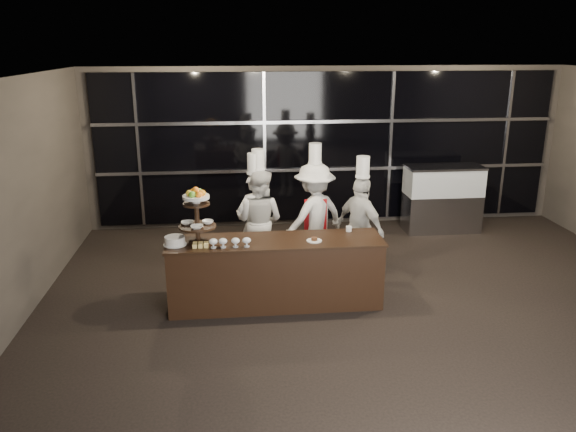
{
  "coord_description": "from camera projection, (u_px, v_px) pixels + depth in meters",
  "views": [
    {
      "loc": [
        -1.84,
        -5.43,
        3.38
      ],
      "look_at": [
        -1.09,
        1.79,
        1.15
      ],
      "focal_mm": 35.0,
      "sensor_mm": 36.0,
      "label": 1
    }
  ],
  "objects": [
    {
      "name": "buffet_counter",
      "position": [
        275.0,
        272.0,
        7.49
      ],
      "size": [
        2.84,
        0.74,
        0.92
      ],
      "color": "black",
      "rests_on": "ground"
    },
    {
      "name": "display_stand",
      "position": [
        197.0,
        212.0,
        7.13
      ],
      "size": [
        0.48,
        0.48,
        0.74
      ],
      "color": "black",
      "rests_on": "buffet_counter"
    },
    {
      "name": "chef_c",
      "position": [
        314.0,
        216.0,
        8.61
      ],
      "size": [
        1.25,
        1.09,
        1.98
      ],
      "color": "white",
      "rests_on": "ground"
    },
    {
      "name": "window_wall",
      "position": [
        328.0,
        148.0,
        10.59
      ],
      "size": [
        8.6,
        0.1,
        2.8
      ],
      "color": "black",
      "rests_on": "ground"
    },
    {
      "name": "pastry_squares",
      "position": [
        201.0,
        245.0,
        7.09
      ],
      "size": [
        0.19,
        0.13,
        0.05
      ],
      "color": "#F8D879",
      "rests_on": "buffet_counter"
    },
    {
      "name": "layer_cake",
      "position": [
        175.0,
        241.0,
        7.16
      ],
      "size": [
        0.3,
        0.3,
        0.11
      ],
      "color": "white",
      "rests_on": "buffet_counter"
    },
    {
      "name": "room",
      "position": [
        408.0,
        231.0,
        5.89
      ],
      "size": [
        10.0,
        10.0,
        10.0
      ],
      "color": "black",
      "rests_on": "ground"
    },
    {
      "name": "display_case",
      "position": [
        442.0,
        195.0,
        10.43
      ],
      "size": [
        1.4,
        0.61,
        1.24
      ],
      "color": "#A5A5AA",
      "rests_on": "ground"
    },
    {
      "name": "compotes",
      "position": [
        230.0,
        241.0,
        7.06
      ],
      "size": [
        0.53,
        0.11,
        0.12
      ],
      "color": "silver",
      "rests_on": "buffet_counter"
    },
    {
      "name": "chef_d",
      "position": [
        361.0,
        227.0,
        8.28
      ],
      "size": [
        0.8,
        0.97,
        1.85
      ],
      "color": "silver",
      "rests_on": "ground"
    },
    {
      "name": "chef_b",
      "position": [
        259.0,
        220.0,
        8.51
      ],
      "size": [
        0.98,
        0.9,
        1.91
      ],
      "color": "white",
      "rests_on": "ground"
    },
    {
      "name": "chef_a",
      "position": [
        255.0,
        221.0,
        8.51
      ],
      "size": [
        0.67,
        0.58,
        1.85
      ],
      "color": "silver",
      "rests_on": "ground"
    },
    {
      "name": "chef_cup",
      "position": [
        349.0,
        229.0,
        7.68
      ],
      "size": [
        0.08,
        0.08,
        0.07
      ],
      "primitive_type": "cylinder",
      "color": "white",
      "rests_on": "buffet_counter"
    },
    {
      "name": "small_plate",
      "position": [
        314.0,
        240.0,
        7.3
      ],
      "size": [
        0.2,
        0.2,
        0.05
      ],
      "color": "white",
      "rests_on": "buffet_counter"
    }
  ]
}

